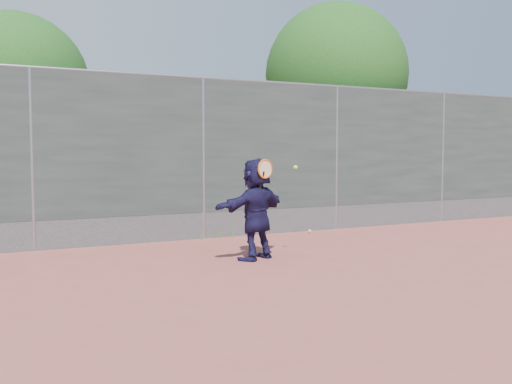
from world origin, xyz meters
name	(u,v)px	position (x,y,z in m)	size (l,w,h in m)	color
ground	(301,274)	(0.00, 0.00, 0.00)	(80.00, 80.00, 0.00)	#9E4C42
player	(256,209)	(-0.06, 1.20, 0.77)	(1.43, 0.45, 1.54)	#171438
ball_ground	(310,231)	(2.19, 3.26, 0.03)	(0.07, 0.07, 0.07)	#B9F336
fence	(204,155)	(0.00, 3.50, 1.58)	(20.00, 0.06, 3.03)	#38423D
swing_action	(268,170)	(0.04, 1.01, 1.36)	(0.73, 0.14, 0.51)	orange
tree_right	(341,79)	(4.68, 5.75, 3.49)	(3.78, 3.60, 5.39)	#382314
tree_left	(23,90)	(-2.85, 6.55, 2.94)	(3.15, 3.00, 4.53)	#382314
weed_clump	(221,231)	(0.29, 3.38, 0.13)	(0.68, 0.07, 0.30)	#387226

